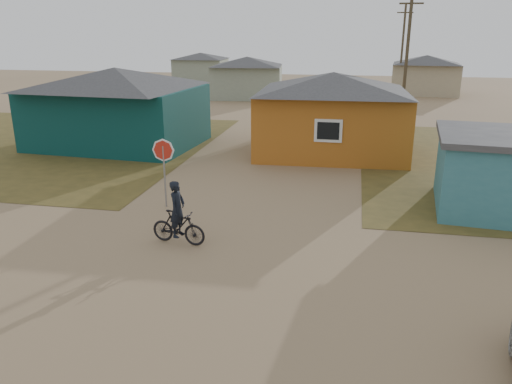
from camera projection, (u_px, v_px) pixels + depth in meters
The scene contains 11 objects.
ground at pixel (197, 277), 12.24m from camera, with size 120.00×120.00×0.00m, color #937755.
grass_nw at pixel (22, 143), 26.94m from camera, with size 20.00×18.00×0.00m, color brown.
house_teal at pixel (117, 106), 25.77m from camera, with size 8.93×7.08×4.00m.
house_yellow at pixel (332, 112), 24.24m from camera, with size 7.72×6.76×3.90m.
house_pale_west at pixel (247, 77), 44.51m from camera, with size 7.04×6.15×3.60m.
house_beige_east at pixel (425, 74), 47.18m from camera, with size 6.95×6.05×3.60m.
house_pale_north at pixel (201, 67), 57.21m from camera, with size 6.28×5.81×3.40m.
utility_pole_near at pixel (407, 59), 30.32m from camera, with size 1.40×0.20×8.00m.
utility_pole_far at pixel (402, 50), 45.07m from camera, with size 1.40×0.20×8.00m.
stop_sign at pixel (164, 157), 16.61m from camera, with size 0.73×0.35×2.38m.
cyclist at pixel (178, 221), 13.99m from camera, with size 1.68×0.69×1.84m.
Camera 1 is at (3.53, -10.52, 5.76)m, focal length 35.00 mm.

